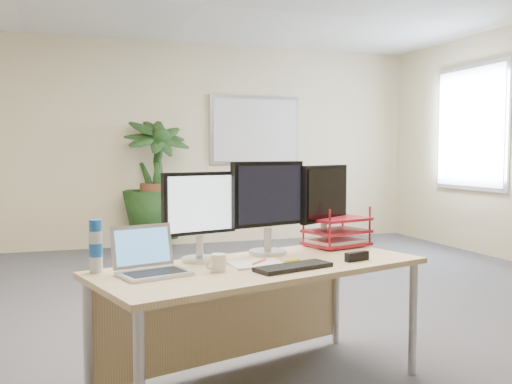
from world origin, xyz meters
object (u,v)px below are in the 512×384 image
object	(u,v)px
laptop	(149,261)
monitor_left	(200,210)
floor_plant	(156,191)
desk	(251,287)
monitor_right	(268,201)

from	to	relation	value
laptop	monitor_left	bearing A→B (deg)	37.29
floor_plant	monitor_left	size ratio (longest dim) A/B	3.15
desk	floor_plant	distance (m)	4.45
monitor_right	desk	bearing A→B (deg)	-130.85
monitor_left	monitor_right	distance (m)	0.42
floor_plant	laptop	world-z (taller)	floor_plant
desk	monitor_left	world-z (taller)	monitor_left
monitor_right	monitor_left	bearing A→B (deg)	-169.22
desk	monitor_right	size ratio (longest dim) A/B	3.52
monitor_right	laptop	distance (m)	0.82
floor_plant	monitor_left	bearing A→B (deg)	-95.51
floor_plant	laptop	bearing A→B (deg)	-98.97
monitor_right	laptop	xyz separation A→B (m)	(-0.72, -0.31, -0.25)
floor_plant	laptop	distance (m)	4.62
monitor_left	monitor_right	size ratio (longest dim) A/B	0.90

